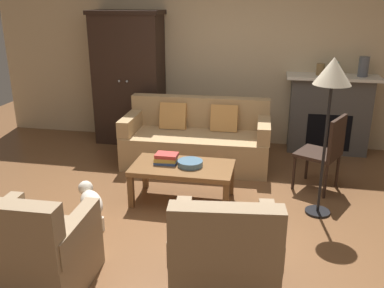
{
  "coord_description": "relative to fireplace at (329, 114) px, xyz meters",
  "views": [
    {
      "loc": [
        0.74,
        -3.77,
        2.16
      ],
      "look_at": [
        -0.14,
        0.69,
        0.55
      ],
      "focal_mm": 39.22,
      "sensor_mm": 36.0,
      "label": 1
    }
  ],
  "objects": [
    {
      "name": "ground_plane",
      "position": [
        -1.55,
        -2.3,
        -0.57
      ],
      "size": [
        9.6,
        9.6,
        0.0
      ],
      "primitive_type": "plane",
      "color": "brown"
    },
    {
      "name": "back_wall",
      "position": [
        -1.55,
        0.25,
        0.83
      ],
      "size": [
        7.2,
        0.1,
        2.8
      ],
      "primitive_type": "cube",
      "color": "beige",
      "rests_on": "ground"
    },
    {
      "name": "fireplace",
      "position": [
        0.0,
        0.0,
        0.0
      ],
      "size": [
        1.26,
        0.48,
        1.12
      ],
      "color": "#4C4947",
      "rests_on": "ground"
    },
    {
      "name": "armoire",
      "position": [
        -2.95,
        -0.08,
        0.42
      ],
      "size": [
        1.06,
        0.57,
        1.97
      ],
      "color": "black",
      "rests_on": "ground"
    },
    {
      "name": "couch",
      "position": [
        -1.77,
        -0.82,
        -0.25
      ],
      "size": [
        1.94,
        0.9,
        0.86
      ],
      "color": "tan",
      "rests_on": "ground"
    },
    {
      "name": "coffee_table",
      "position": [
        -1.72,
        -1.95,
        -0.2
      ],
      "size": [
        1.1,
        0.6,
        0.42
      ],
      "color": "brown",
      "rests_on": "ground"
    },
    {
      "name": "fruit_bowl",
      "position": [
        -1.64,
        -1.95,
        -0.12
      ],
      "size": [
        0.27,
        0.27,
        0.06
      ],
      "primitive_type": "cylinder",
      "color": "slate",
      "rests_on": "coffee_table"
    },
    {
      "name": "book_stack",
      "position": [
        -1.91,
        -1.92,
        -0.09
      ],
      "size": [
        0.26,
        0.18,
        0.11
      ],
      "color": "#38569E",
      "rests_on": "coffee_table"
    },
    {
      "name": "mantel_vase_bronze",
      "position": [
        -0.18,
        -0.02,
        0.63
      ],
      "size": [
        0.11,
        0.11,
        0.16
      ],
      "primitive_type": "cylinder",
      "color": "olive",
      "rests_on": "fireplace"
    },
    {
      "name": "mantel_vase_jade",
      "position": [
        -0.0,
        -0.02,
        0.65
      ],
      "size": [
        0.12,
        0.12,
        0.19
      ],
      "primitive_type": "cylinder",
      "color": "slate",
      "rests_on": "fireplace"
    },
    {
      "name": "mantel_vase_slate",
      "position": [
        0.38,
        -0.02,
        0.69
      ],
      "size": [
        0.14,
        0.14,
        0.27
      ],
      "primitive_type": "cylinder",
      "color": "#565B66",
      "rests_on": "fireplace"
    },
    {
      "name": "armchair_near_left",
      "position": [
        -2.51,
        -3.64,
        -0.25
      ],
      "size": [
        0.8,
        0.79,
        0.88
      ],
      "color": "#997F60",
      "rests_on": "ground"
    },
    {
      "name": "armchair_near_right",
      "position": [
        -1.09,
        -3.42,
        -0.25
      ],
      "size": [
        0.86,
        0.86,
        0.88
      ],
      "color": "#997F60",
      "rests_on": "ground"
    },
    {
      "name": "side_chair_wooden",
      "position": [
        -0.17,
        -1.37,
        -0.06
      ],
      "size": [
        0.59,
        0.59,
        0.9
      ],
      "color": "black",
      "rests_on": "ground"
    },
    {
      "name": "floor_lamp",
      "position": [
        -0.27,
        -1.96,
        0.83
      ],
      "size": [
        0.36,
        0.36,
        1.63
      ],
      "color": "black",
      "rests_on": "ground"
    },
    {
      "name": "dog",
      "position": [
        -2.5,
        -2.63,
        -0.32
      ],
      "size": [
        0.42,
        0.49,
        0.39
      ],
      "color": "beige",
      "rests_on": "ground"
    }
  ]
}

